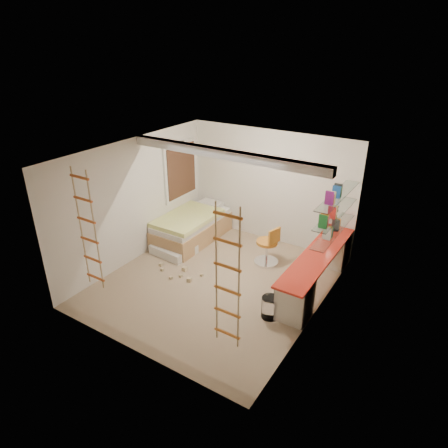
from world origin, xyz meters
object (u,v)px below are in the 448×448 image
Objects in this scene: desk at (316,270)px; swivel_chair at (268,250)px; bed at (192,227)px; play_platform at (174,246)px.

desk is 1.23m from swivel_chair.
swivel_chair reaches higher than desk.
bed is 0.75m from play_platform.
play_platform is (-3.16, -0.37, -0.25)m from desk.
swivel_chair is (2.01, -0.05, -0.01)m from bed.
swivel_chair is at bearing -1.33° from bed.
desk is at bearing 6.65° from play_platform.
swivel_chair is at bearing 165.03° from desk.
play_platform is (0.04, -0.73, -0.18)m from bed.
bed is at bearing 93.24° from play_platform.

